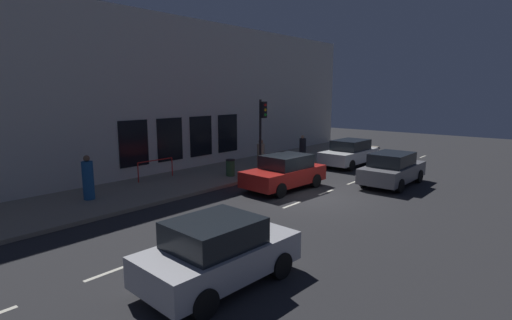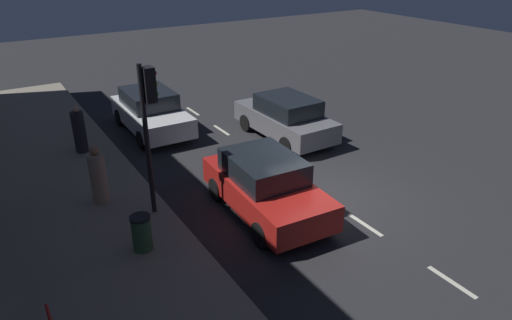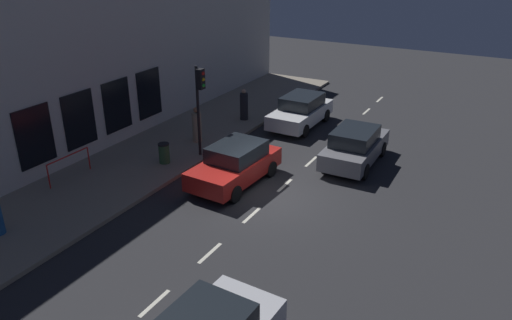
{
  "view_description": "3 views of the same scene",
  "coord_description": "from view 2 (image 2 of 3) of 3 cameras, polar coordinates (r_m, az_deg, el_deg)",
  "views": [
    {
      "loc": [
        -8.62,
        13.75,
        4.39
      ],
      "look_at": [
        2.98,
        0.35,
        1.31
      ],
      "focal_mm": 27.16,
      "sensor_mm": 36.0,
      "label": 1
    },
    {
      "loc": [
        7.67,
        8.63,
        6.53
      ],
      "look_at": [
        1.55,
        -1.19,
        1.1
      ],
      "focal_mm": 32.51,
      "sensor_mm": 36.0,
      "label": 2
    },
    {
      "loc": [
        -7.32,
        14.54,
        8.68
      ],
      "look_at": [
        0.77,
        -0.08,
        1.27
      ],
      "focal_mm": 34.75,
      "sensor_mm": 36.0,
      "label": 3
    }
  ],
  "objects": [
    {
      "name": "traffic_light",
      "position": [
        11.39,
        -13.08,
        6.11
      ],
      "size": [
        0.47,
        0.32,
        3.9
      ],
      "color": "black",
      "rests_on": "sidewalk"
    },
    {
      "name": "trash_bin",
      "position": [
        10.93,
        -13.89,
        -8.68
      ],
      "size": [
        0.47,
        0.47,
        0.86
      ],
      "color": "#2D5633",
      "rests_on": "sidewalk"
    },
    {
      "name": "parked_car_2",
      "position": [
        16.94,
        3.64,
        5.27
      ],
      "size": [
        1.94,
        4.25,
        1.58
      ],
      "rotation": [
        0.0,
        0.0,
        3.16
      ],
      "color": "slate",
      "rests_on": "ground"
    },
    {
      "name": "parked_car_1",
      "position": [
        12.13,
        1.19,
        -3.13
      ],
      "size": [
        2.13,
        4.21,
        1.58
      ],
      "rotation": [
        0.0,
        0.0,
        -0.06
      ],
      "color": "red",
      "rests_on": "ground"
    },
    {
      "name": "pedestrian_1",
      "position": [
        13.03,
        -18.83,
        -1.97
      ],
      "size": [
        0.61,
        0.61,
        1.64
      ],
      "rotation": [
        0.0,
        0.0,
        3.9
      ],
      "color": "gray",
      "rests_on": "sidewalk"
    },
    {
      "name": "sidewalk",
      "position": [
        10.87,
        -18.49,
        -12.85
      ],
      "size": [
        4.5,
        32.0,
        0.15
      ],
      "color": "gray",
      "rests_on": "ground"
    },
    {
      "name": "lane_centre_line",
      "position": [
        13.93,
        5.85,
        -2.96
      ],
      "size": [
        0.12,
        27.2,
        0.01
      ],
      "color": "beige",
      "rests_on": "ground"
    },
    {
      "name": "ground_plane",
      "position": [
        13.26,
        8.47,
        -4.68
      ],
      "size": [
        60.0,
        60.0,
        0.0
      ],
      "primitive_type": "plane",
      "color": "#28282B"
    },
    {
      "name": "parked_car_0",
      "position": [
        17.95,
        -12.81,
        5.84
      ],
      "size": [
        1.99,
        4.32,
        1.58
      ],
      "rotation": [
        0.0,
        0.0,
        -0.01
      ],
      "color": "silver",
      "rests_on": "ground"
    },
    {
      "name": "pedestrian_2",
      "position": [
        16.45,
        -20.91,
        3.32
      ],
      "size": [
        0.59,
        0.59,
        1.61
      ],
      "rotation": [
        0.0,
        0.0,
        0.69
      ],
      "color": "#232328",
      "rests_on": "sidewalk"
    }
  ]
}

